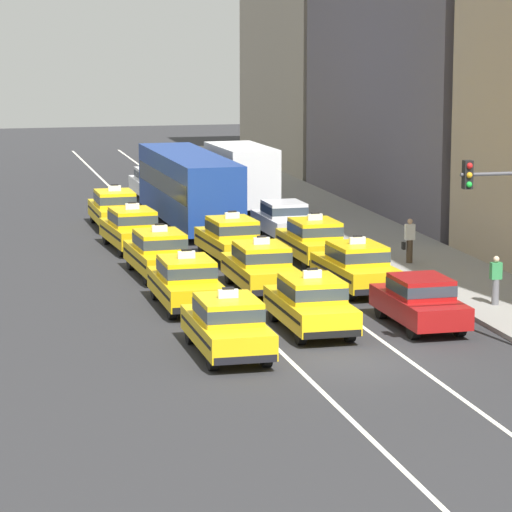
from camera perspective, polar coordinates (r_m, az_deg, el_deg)
name	(u,v)px	position (r m, az deg, el deg)	size (l,w,h in m)	color
ground_plane	(350,361)	(37.54, 3.96, -4.41)	(160.00, 160.00, 0.00)	#2B2B2D
lane_stripe_left_center	(170,245)	(56.25, -3.64, 0.48)	(0.14, 80.00, 0.01)	silver
lane_stripe_center_right	(245,242)	(56.86, -0.46, 0.61)	(0.14, 80.00, 0.01)	silver
sidewalk_curb	(412,255)	(53.68, 6.57, 0.05)	(4.00, 90.00, 0.15)	gray
taxi_left_nearest	(227,325)	(37.86, -1.20, -2.89)	(1.85, 4.57, 1.96)	black
taxi_left_second	(186,282)	(43.93, -2.95, -1.08)	(1.86, 4.58, 1.96)	black
taxi_left_third	(159,253)	(49.32, -4.07, 0.14)	(2.02, 4.64, 1.96)	black
taxi_left_fourth	(132,228)	(55.04, -5.22, 1.17)	(2.13, 4.67, 1.96)	black
taxi_left_fifth	(115,208)	(60.81, -5.95, 2.01)	(1.89, 4.59, 1.96)	black
taxi_center_nearest	(311,303)	(40.70, 2.32, -1.98)	(1.86, 4.57, 1.96)	black
taxi_center_second	(261,266)	(46.53, 0.20, -0.44)	(1.86, 4.58, 1.96)	black
taxi_center_third	(232,238)	(52.37, -1.03, 0.75)	(2.08, 4.66, 1.96)	black
bus_center_fourth	(189,185)	(61.11, -2.84, 2.98)	(2.85, 11.27, 3.22)	black
sedan_center_fifth	(152,182)	(70.38, -4.39, 3.11)	(1.81, 4.32, 1.58)	black
sedan_right_nearest	(420,300)	(41.51, 6.89, -1.85)	(1.82, 4.33, 1.58)	black
taxi_right_second	(356,266)	(46.74, 4.22, -0.42)	(2.02, 4.64, 1.96)	black
taxi_right_third	(314,240)	(51.98, 2.45, 0.67)	(1.92, 4.60, 1.96)	black
sedan_right_fourth	(284,219)	(57.55, 1.17, 1.57)	(1.89, 4.35, 1.58)	black
box_truck_right_fifth	(237,176)	(65.05, -0.80, 3.39)	(2.61, 7.08, 3.27)	black
taxi_right_sixth	(211,176)	(72.34, -1.88, 3.35)	(2.01, 4.64, 1.96)	black
pedestrian_near_crosswalk	(496,280)	(44.41, 10.01, -1.00)	(0.36, 0.24, 1.59)	slate
pedestrian_mid_block	(409,241)	(51.42, 6.44, 0.64)	(0.47, 0.24, 1.68)	#473828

